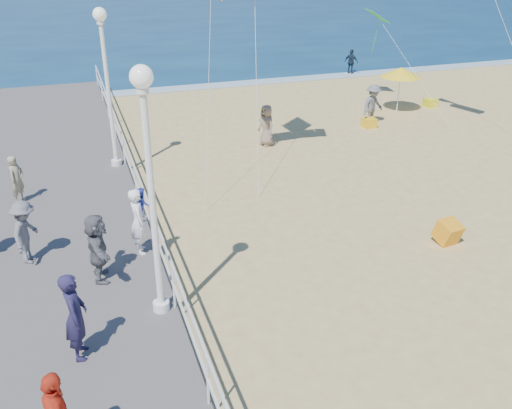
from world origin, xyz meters
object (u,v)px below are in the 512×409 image
object	(u,v)px
woman_holding_toddler	(139,221)
beach_umbrella	(401,72)
lamp_post_far	(106,73)
box_kite	(448,234)
spectator_2	(26,232)
spectator_0	(75,316)
beach_chair_left	(369,123)
spectator_5	(98,248)
lamp_post_mid	(150,171)
beach_walker_a	(373,105)
toddler_held	(142,204)
beach_walker_b	(351,62)
beach_chair_right	(430,103)
beach_walker_c	(266,125)
spectator_6	(17,179)

from	to	relation	value
woman_holding_toddler	beach_umbrella	distance (m)	17.04
lamp_post_far	box_kite	size ratio (longest dim) A/B	8.87
lamp_post_far	spectator_2	world-z (taller)	lamp_post_far
spectator_0	beach_chair_left	distance (m)	17.74
spectator_2	beach_umbrella	distance (m)	19.06
spectator_2	spectator_5	bearing A→B (deg)	-110.84
lamp_post_mid	beach_chair_left	size ratio (longest dim) A/B	9.67
spectator_2	beach_walker_a	bearing A→B (deg)	-39.90
lamp_post_far	box_kite	bearing A→B (deg)	-44.17
toddler_held	beach_walker_a	world-z (taller)	toddler_held
beach_walker_b	beach_chair_right	bearing A→B (deg)	146.02
lamp_post_far	spectator_2	size ratio (longest dim) A/B	3.25
beach_walker_b	beach_chair_left	size ratio (longest dim) A/B	2.70
box_kite	beach_chair_left	xyz separation A→B (m)	(3.06, 10.03, -0.10)
lamp_post_far	toddler_held	distance (m)	6.50
box_kite	beach_chair_left	bearing A→B (deg)	63.84
box_kite	lamp_post_mid	bearing A→B (deg)	178.44
beach_walker_c	woman_holding_toddler	bearing A→B (deg)	-56.38
spectator_2	beach_chair_right	distance (m)	20.99
lamp_post_far	spectator_0	distance (m)	10.38
spectator_2	box_kite	world-z (taller)	spectator_2
beach_umbrella	spectator_0	bearing A→B (deg)	-138.16
lamp_post_mid	spectator_0	distance (m)	3.07
spectator_2	spectator_6	xyz separation A→B (m)	(-0.36, 3.76, -0.08)
woman_holding_toddler	box_kite	size ratio (longest dim) A/B	2.93
beach_walker_a	box_kite	xyz separation A→B (m)	(-3.32, -10.26, -0.62)
woman_holding_toddler	beach_chair_right	size ratio (longest dim) A/B	3.19
spectator_5	lamp_post_far	bearing A→B (deg)	-7.39
beach_walker_a	beach_walker_b	world-z (taller)	beach_walker_a
beach_walker_a	beach_walker_b	xyz separation A→B (m)	(3.75, 9.38, -0.17)
box_kite	beach_walker_c	bearing A→B (deg)	93.31
spectator_0	spectator_6	distance (m)	7.92
spectator_5	beach_chair_right	size ratio (longest dim) A/B	3.07
beach_umbrella	woman_holding_toddler	bearing A→B (deg)	-143.46
woman_holding_toddler	spectator_0	bearing A→B (deg)	154.28
woman_holding_toddler	beach_umbrella	xyz separation A→B (m)	(13.68, 10.14, 0.63)
beach_chair_left	toddler_held	bearing A→B (deg)	-143.16
woman_holding_toddler	toddler_held	size ratio (longest dim) A/B	2.05
spectator_6	beach_umbrella	xyz separation A→B (m)	(16.73, 5.96, 0.77)
beach_walker_c	box_kite	distance (m)	9.48
spectator_0	spectator_5	distance (m)	2.72
lamp_post_mid	woman_holding_toddler	size ratio (longest dim) A/B	3.03
spectator_5	beach_umbrella	distance (m)	18.49
spectator_6	beach_chair_left	xyz separation A→B (m)	(14.30, 4.29, -0.94)
beach_walker_b	lamp_post_far	bearing A→B (deg)	90.13
box_kite	beach_umbrella	xyz separation A→B (m)	(5.49, 11.70, 1.61)
beach_chair_left	spectator_5	bearing A→B (deg)	-142.57
spectator_6	beach_walker_a	distance (m)	15.24
lamp_post_mid	spectator_6	world-z (taller)	lamp_post_mid
spectator_5	spectator_6	distance (m)	5.51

